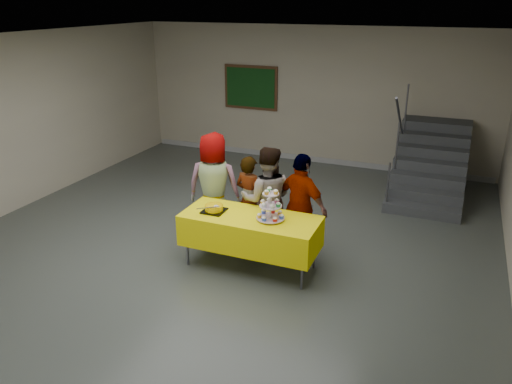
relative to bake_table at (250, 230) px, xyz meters
The scene contains 10 objects.
room_shell 1.70m from the bake_table, behind, with size 10.00×10.04×3.02m.
bake_table is the anchor object (origin of this frame).
cupcake_stand 0.48m from the bake_table, ahead, with size 0.38×0.38×0.44m.
bear_cake 0.60m from the bake_table, behind, with size 0.32×0.36×0.12m.
schoolchild_a 1.16m from the bake_table, 142.77° to the left, with size 0.82×0.53×1.67m, color slate.
schoolchild_b 0.84m from the bake_table, 114.15° to the left, with size 0.50×0.33×1.36m, color slate.
schoolchild_c 0.63m from the bake_table, 88.99° to the left, with size 0.77×0.60×1.59m, color slate.
schoolchild_d 0.82m from the bake_table, 48.22° to the left, with size 0.90×0.38×1.54m, color slate.
staircase 4.61m from the bake_table, 63.62° to the left, with size 1.30×2.40×2.04m.
noticeboard 5.49m from the bake_table, 112.88° to the left, with size 1.30×0.05×1.00m.
Camera 1 is at (3.07, -5.67, 3.53)m, focal length 35.00 mm.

